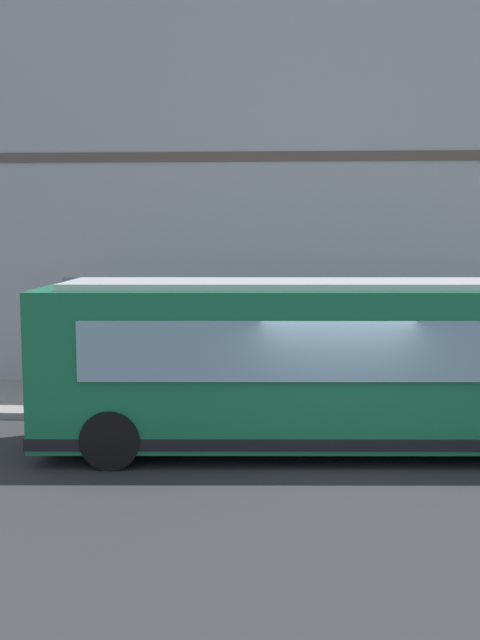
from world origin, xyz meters
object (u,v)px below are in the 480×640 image
city_bus_nearside (320,365)px  pedestrian_by_light_pole (208,359)px  fire_hydrant (455,394)px  pedestrian_walking_along_curb (32,354)px

city_bus_nearside → pedestrian_by_light_pole: size_ratio=6.12×
fire_hydrant → pedestrian_walking_along_curb: size_ratio=0.47×
fire_hydrant → pedestrian_by_light_pole: (0.65, 5.33, 0.59)m
fire_hydrant → pedestrian_walking_along_curb: (1.48, 9.63, 0.53)m
city_bus_nearside → pedestrian_walking_along_curb: 7.78m
fire_hydrant → pedestrian_by_light_pole: bearing=83.0°
city_bus_nearside → pedestrian_walking_along_curb: size_ratio=6.50×
city_bus_nearside → fire_hydrant: size_ratio=13.72×
city_bus_nearside → fire_hydrant: city_bus_nearside is taller
city_bus_nearside → fire_hydrant: bearing=-49.5°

